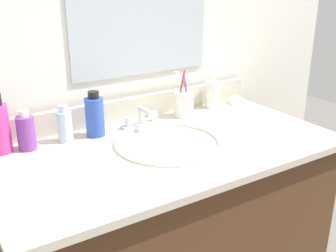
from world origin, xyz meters
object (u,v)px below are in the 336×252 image
Objects in this scene: bottle_lotion_white at (212,94)px; bottle_gel_clear at (65,125)px; faucet at (142,120)px; cup_white_ceramic at (184,103)px; bottle_cream_purple at (26,132)px; soap_bar at (235,100)px; bottle_shampoo_blue at (95,116)px.

bottle_gel_clear is (-0.67, -0.03, -0.00)m from bottle_lotion_white.
faucet is 0.38m from bottle_lotion_white.
cup_white_ceramic is (0.20, 0.02, 0.03)m from faucet.
bottle_cream_purple is at bearing 179.91° from cup_white_ceramic.
bottle_cream_purple is 0.13m from bottle_gel_clear.
bottle_lotion_white is 0.67m from bottle_gel_clear.
faucet is at bearing -175.39° from cup_white_ceramic.
faucet is 0.30m from bottle_gel_clear.
faucet is 0.50m from soap_bar.
cup_white_ceramic is 0.30m from soap_bar.
bottle_gel_clear is at bearing 179.83° from cup_white_ceramic.
bottle_gel_clear is 2.05× the size of soap_bar.
bottle_cream_purple is at bearing 178.36° from bottle_shampoo_blue.
faucet is at bearing -3.28° from bottle_shampoo_blue.
bottle_shampoo_blue reaches higher than bottle_lotion_white.
faucet is 0.83× the size of cup_white_ceramic.
bottle_gel_clear is at bearing 176.51° from faucet.
cup_white_ceramic is (-0.17, -0.03, -0.01)m from bottle_lotion_white.
bottle_cream_purple is 0.93m from soap_bar.
soap_bar is (0.13, -0.00, -0.05)m from bottle_lotion_white.
cup_white_ceramic reaches higher than bottle_lotion_white.
faucet is 0.21m from cup_white_ceramic.
bottle_shampoo_blue reaches higher than bottle_cream_purple.
bottle_cream_purple reaches higher than soap_bar.
bottle_shampoo_blue is at bearing -177.45° from soap_bar.
bottle_cream_purple is 0.63m from cup_white_ceramic.
bottle_lotion_white reaches higher than bottle_cream_purple.
bottle_gel_clear is (-0.30, 0.02, 0.03)m from faucet.
bottle_lotion_white is at bearing 1.97° from bottle_cream_purple.
bottle_cream_purple reaches higher than bottle_gel_clear.
bottle_gel_clear is 0.11m from bottle_shampoo_blue.
cup_white_ceramic is 3.01× the size of soap_bar.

